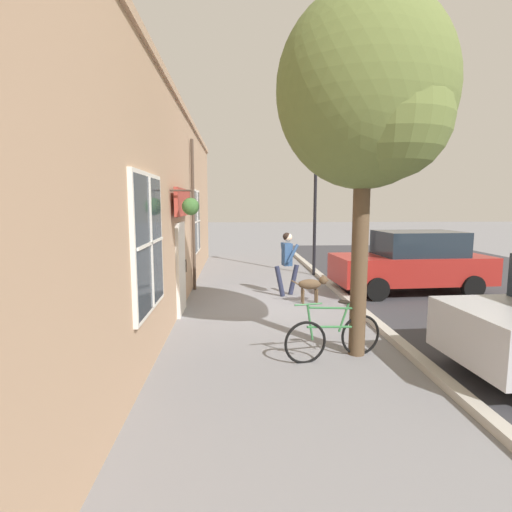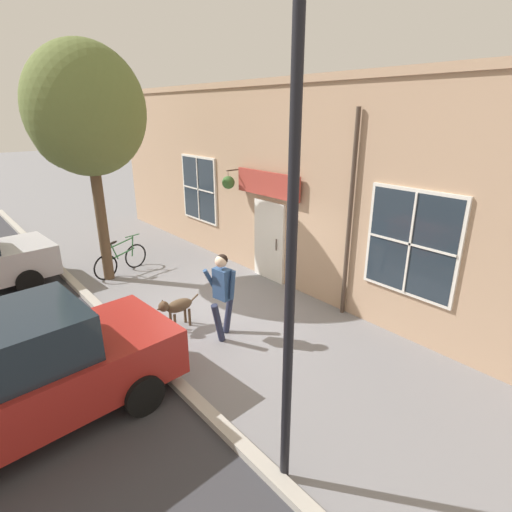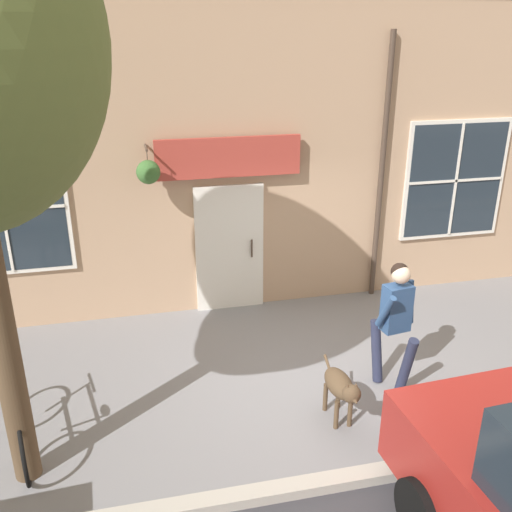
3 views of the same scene
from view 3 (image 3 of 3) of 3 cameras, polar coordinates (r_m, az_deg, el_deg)
name	(u,v)px [view 3 (image 3 of 3)]	position (r m, az deg, el deg)	size (l,w,h in m)	color
ground_plane	(314,373)	(7.96, 5.79, -11.52)	(90.00, 90.00, 0.00)	gray
storefront_facade	(272,156)	(9.06, 1.56, 10.01)	(0.95, 18.00, 4.97)	tan
pedestrian_walking	(396,315)	(7.33, 13.82, -5.70)	(0.73, 0.55, 1.74)	#282D47
dog_on_leash	(341,387)	(6.88, 8.50, -12.83)	(0.99, 0.30, 0.72)	brown
leaning_bicycle	(14,421)	(7.02, -23.02, -14.91)	(1.69, 0.51, 0.99)	black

